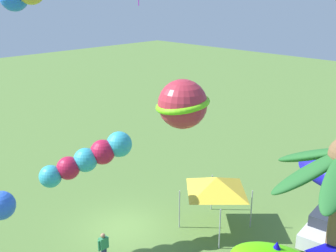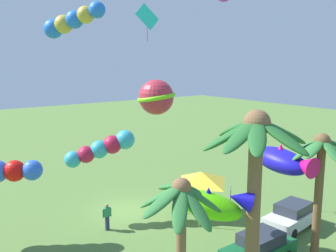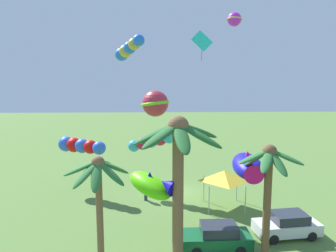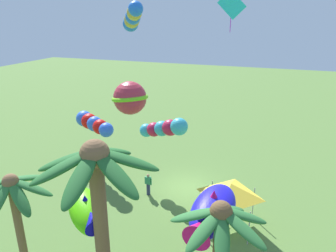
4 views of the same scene
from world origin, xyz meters
name	(u,v)px [view 2 (image 2 of 4)]	position (x,y,z in m)	size (l,w,h in m)	color
ground_plane	(128,211)	(0.00, 0.00, 0.00)	(120.00, 120.00, 0.00)	#567A38
palm_tree_0	(255,159)	(0.45, 10.87, 5.94)	(4.60, 4.61, 7.89)	brown
palm_tree_2	(321,167)	(-4.17, 10.96, 4.83)	(3.32, 3.13, 6.44)	brown
palm_tree_3	(181,217)	(4.37, 11.08, 4.60)	(3.30, 3.20, 5.96)	brown
parked_car_0	(259,248)	(-1.90, 9.37, 0.75)	(3.92, 1.78, 1.51)	#145B2D
parked_car_1	(292,216)	(-6.50, 7.98, 0.75)	(4.07, 2.14, 1.51)	silver
spectator_0	(107,217)	(2.39, 1.75, 0.81)	(0.55, 0.26, 1.59)	#2D3351
festival_tent	(202,178)	(-3.49, 3.34, 2.47)	(2.86, 2.86, 2.85)	#9E9EA3
kite_ball_1	(156,97)	(1.57, 5.65, 8.04)	(2.63, 2.63, 1.69)	#B42B3B
kite_diamond_3	(147,17)	(-2.24, -0.83, 12.55)	(1.79, 0.37, 2.48)	#28DAC2
kite_tube_4	(103,148)	(1.77, 0.20, 4.52)	(4.02, 2.30, 2.14)	#32A8C2
kite_fish_5	(213,204)	(1.72, 9.86, 4.04)	(3.20, 3.08, 1.69)	#59E70E
kite_fish_6	(283,161)	(-3.55, 9.30, 4.87)	(1.90, 3.74, 1.56)	#1A16CF
kite_tube_7	(72,21)	(3.61, 0.75, 11.84)	(2.46, 3.29, 1.83)	blue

